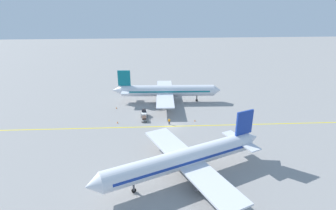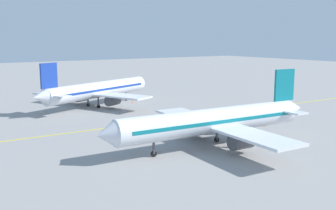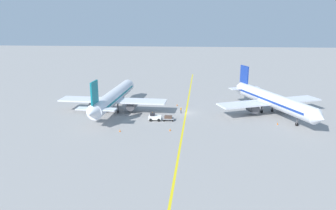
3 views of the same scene
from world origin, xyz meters
TOP-DOWN VIEW (x-y plane):
  - ground_plane at (0.00, 0.00)m, footprint 400.00×400.00m
  - apron_yellow_centreline at (0.00, 0.00)m, footprint 3.18×119.98m
  - airplane_at_gate at (-19.09, 0.10)m, footprint 28.24×35.52m
  - airplane_adjacent_stand at (21.62, 0.53)m, footprint 27.83×33.89m
  - baggage_tug_white at (-7.36, -7.25)m, footprint 3.04×1.82m
  - baggage_cart_trailing at (-4.06, -7.17)m, footprint 2.64×1.47m
  - ground_crew_worker at (-1.29, -0.47)m, footprint 0.32×0.56m
  - traffic_cone_near_nose at (21.37, -8.24)m, footprint 0.32×0.32m
  - traffic_cone_mid_apron at (-13.89, -15.79)m, footprint 0.32×0.32m
  - traffic_cone_by_wingtip at (-3.10, -14.38)m, footprint 0.32×0.32m
  - traffic_cone_far_edge at (-2.66, 6.74)m, footprint 0.32×0.32m

SIDE VIEW (x-z plane):
  - ground_plane at x=0.00m, z-range 0.00..0.00m
  - apron_yellow_centreline at x=0.00m, z-range 0.00..0.01m
  - traffic_cone_near_nose at x=21.37m, z-range 0.00..0.55m
  - traffic_cone_mid_apron at x=-13.89m, z-range 0.00..0.55m
  - traffic_cone_by_wingtip at x=-3.10m, z-range 0.00..0.55m
  - traffic_cone_far_edge at x=-2.66m, z-range 0.00..0.55m
  - baggage_cart_trailing at x=-4.06m, z-range 0.14..1.38m
  - baggage_tug_white at x=-7.36m, z-range -0.15..1.96m
  - ground_crew_worker at x=-1.29m, z-range 0.07..1.75m
  - airplane_at_gate at x=-19.09m, z-range -1.59..9.01m
  - airplane_adjacent_stand at x=21.62m, z-range -1.59..9.01m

